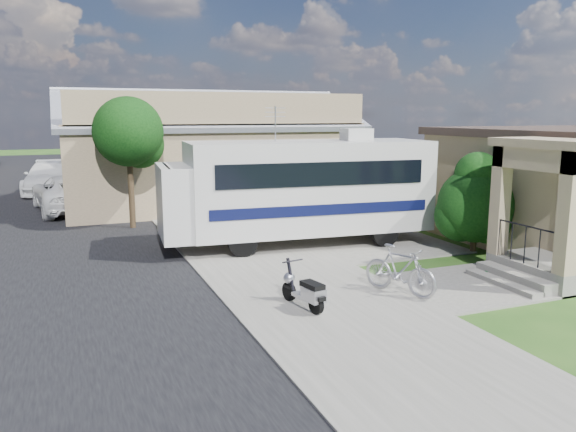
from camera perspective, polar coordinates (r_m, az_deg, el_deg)
name	(u,v)px	position (r m, az deg, el deg)	size (l,w,h in m)	color
ground	(348,287)	(13.19, 6.13, -7.23)	(120.00, 120.00, 0.00)	#1B4312
street_slab	(20,230)	(21.50, -25.61, -1.32)	(9.00, 80.00, 0.02)	black
sidewalk_slab	(204,217)	(22.01, -8.52, -0.11)	(4.00, 80.00, 0.06)	#636159
driveway_slab	(323,241)	(17.72, 3.59, -2.56)	(7.00, 6.00, 0.05)	#636159
walk_slab	(481,284)	(14.05, 19.04, -6.54)	(4.00, 3.00, 0.05)	#636159
warehouse	(204,159)	(25.83, -8.54, 5.79)	(12.50, 8.40, 5.04)	#7C6B4D
street_tree_a	(131,135)	(20.27, -15.64, 7.90)	(2.44, 2.40, 4.58)	black
street_tree_b	(108,126)	(30.22, -17.82, 8.72)	(2.44, 2.40, 4.73)	black
street_tree_c	(97,128)	(39.21, -18.81, 8.49)	(2.44, 2.40, 4.42)	black
motorhome	(299,187)	(17.03, 1.10, 2.95)	(8.28, 3.20, 4.15)	#B8B7B4
shrub	(476,201)	(17.01, 18.56, 1.42)	(2.38, 2.27, 2.92)	black
scooter	(305,291)	(11.48, 1.74, -7.64)	(0.59, 1.40, 0.93)	black
bicycle	(400,273)	(12.59, 11.28, -5.67)	(0.51, 1.80, 1.08)	#A09FA6
pickup_truck	(70,193)	(24.88, -21.29, 2.20)	(2.53, 5.50, 1.53)	white
van	(49,177)	(31.25, -23.07, 3.64)	(2.21, 5.43, 1.58)	white
garden_hose	(491,274)	(14.76, 19.96, -5.58)	(0.35, 0.35, 0.16)	#125C27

